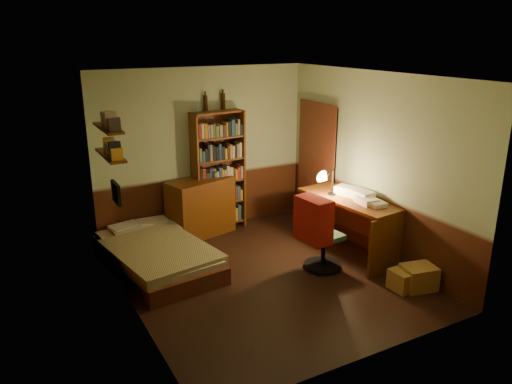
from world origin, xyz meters
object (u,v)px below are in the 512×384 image
bookshelf (219,172)px  cardboard_box_a (419,277)px  desk_lamp (333,177)px  office_chair (324,230)px  desk (349,225)px  bed (156,246)px  dresser (201,207)px  cardboard_box_b (405,279)px  mini_stereo (208,172)px

bookshelf → cardboard_box_a: size_ratio=4.77×
bookshelf → desk_lamp: bookshelf is taller
bookshelf → office_chair: size_ratio=1.70×
desk → cardboard_box_a: desk is taller
bed → dresser: dresser is taller
bed → office_chair: office_chair is taller
office_chair → cardboard_box_b: size_ratio=3.12×
dresser → bookshelf: size_ratio=0.53×
desk → dresser: bearing=126.8°
mini_stereo → office_chair: bearing=-57.9°
bookshelf → cardboard_box_a: (1.34, -3.06, -0.81)m
desk_lamp → office_chair: size_ratio=0.46×
cardboard_box_b → bed: bearing=140.4°
desk → desk_lamp: desk_lamp is taller
dresser → mini_stereo: (0.19, 0.12, 0.52)m
office_chair → cardboard_box_a: size_ratio=2.80×
bed → bookshelf: bookshelf is taller
desk_lamp → dresser: bearing=129.2°
bed → desk: 2.76m
bed → mini_stereo: 1.64m
mini_stereo → desk: mini_stereo is taller
desk → cardboard_box_a: 1.32m
mini_stereo → bookshelf: (0.17, -0.04, -0.00)m
bed → cardboard_box_b: bed is taller
desk → office_chair: size_ratio=1.39×
desk → office_chair: (-0.63, -0.25, 0.14)m
desk_lamp → cardboard_box_a: size_ratio=1.27×
dresser → desk_lamp: bearing=-58.8°
mini_stereo → cardboard_box_b: bearing=-54.6°
bed → desk: bearing=-25.5°
desk → bed: bearing=154.1°
office_chair → cardboard_box_a: bearing=-61.6°
bed → desk_lamp: size_ratio=3.95×
desk_lamp → cardboard_box_b: (0.09, -1.47, -0.97)m
dresser → cardboard_box_a: bearing=-74.7°
dresser → desk_lamp: 2.16m
bookshelf → desk: bookshelf is taller
desk → cardboard_box_b: size_ratio=4.35×
desk_lamp → cardboard_box_a: bearing=-87.9°
bed → mini_stereo: size_ratio=8.83×
desk_lamp → mini_stereo: bearing=122.8°
bookshelf → desk: (1.25, -1.77, -0.54)m
dresser → cardboard_box_b: size_ratio=2.81×
desk → cardboard_box_b: desk is taller
dresser → bookshelf: (0.36, 0.09, 0.51)m
bed → desk_lamp: 2.67m
bed → dresser: 1.28m
bookshelf → office_chair: (0.62, -2.02, -0.40)m
cardboard_box_b → dresser: bearing=118.2°
desk_lamp → office_chair: bearing=-140.5°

